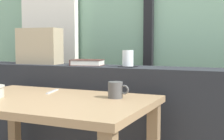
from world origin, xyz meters
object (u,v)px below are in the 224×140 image
(breakfast_table, at_px, (48,122))
(ceramic_mug, at_px, (116,90))
(closed_book, at_px, (87,62))
(juice_glass, at_px, (128,59))
(fork_utensil, at_px, (52,91))
(throw_pillow, at_px, (39,46))
(coaster_square, at_px, (128,67))

(breakfast_table, relative_size, ceramic_mug, 9.41)
(closed_book, relative_size, ceramic_mug, 2.06)
(juice_glass, bearing_deg, ceramic_mug, -77.58)
(fork_utensil, bearing_deg, throw_pillow, 120.34)
(breakfast_table, height_order, coaster_square, coaster_square)
(closed_book, height_order, fork_utensil, closed_book)
(breakfast_table, xyz_separation_m, fork_utensil, (-0.10, 0.20, 0.13))
(ceramic_mug, bearing_deg, breakfast_table, -154.24)
(breakfast_table, height_order, throw_pillow, throw_pillow)
(closed_book, bearing_deg, fork_utensil, -94.49)
(breakfast_table, height_order, closed_book, closed_book)
(breakfast_table, height_order, fork_utensil, fork_utensil)
(coaster_square, height_order, fork_utensil, coaster_square)
(throw_pillow, bearing_deg, fork_utensil, -45.44)
(coaster_square, bearing_deg, ceramic_mug, -77.58)
(coaster_square, distance_m, closed_book, 0.31)
(throw_pillow, distance_m, fork_utensil, 0.58)
(closed_book, xyz_separation_m, throw_pillow, (-0.40, -0.00, 0.11))
(closed_book, distance_m, throw_pillow, 0.41)
(throw_pillow, bearing_deg, ceramic_mug, -27.70)
(fork_utensil, height_order, ceramic_mug, ceramic_mug)
(closed_book, bearing_deg, juice_glass, -4.83)
(closed_book, bearing_deg, throw_pillow, -179.80)
(fork_utensil, bearing_deg, ceramic_mug, -19.99)
(fork_utensil, relative_size, ceramic_mug, 1.50)
(breakfast_table, relative_size, fork_utensil, 6.25)
(fork_utensil, bearing_deg, closed_book, 71.29)
(coaster_square, relative_size, fork_utensil, 0.59)
(coaster_square, distance_m, throw_pillow, 0.72)
(breakfast_table, xyz_separation_m, ceramic_mug, (0.32, 0.15, 0.16))
(throw_pillow, bearing_deg, closed_book, 0.20)
(breakfast_table, distance_m, fork_utensil, 0.26)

